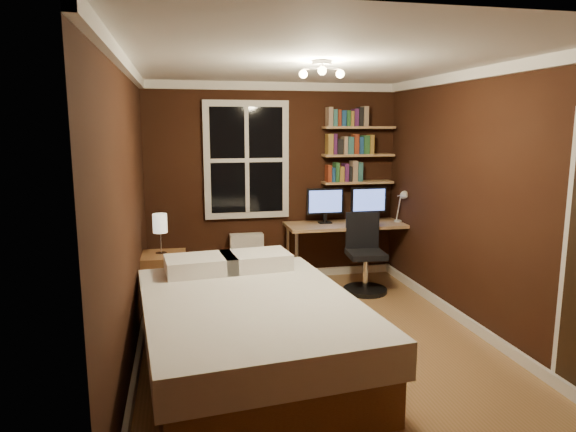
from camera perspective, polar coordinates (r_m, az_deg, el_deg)
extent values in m
plane|color=olive|center=(4.88, 3.12, -13.86)|extent=(4.20, 4.20, 0.00)
cube|color=black|center=(6.55, -1.58, 3.67)|extent=(3.20, 0.04, 2.50)
cube|color=black|center=(4.38, -17.36, 0.07)|extent=(0.04, 4.20, 2.50)
cube|color=black|center=(5.17, 20.64, 1.34)|extent=(0.04, 4.20, 2.50)
cube|color=white|center=(4.49, 3.43, 16.74)|extent=(3.20, 4.20, 0.02)
cube|color=silver|center=(6.43, -4.62, 6.21)|extent=(1.06, 0.06, 1.46)
cube|color=#9B794B|center=(6.71, 7.73, 3.74)|extent=(0.92, 0.22, 0.03)
cube|color=#9B794B|center=(6.69, 7.80, 6.72)|extent=(0.92, 0.22, 0.03)
cube|color=#9B794B|center=(6.68, 7.87, 9.72)|extent=(0.92, 0.22, 0.03)
cube|color=brown|center=(4.30, -4.16, -14.73)|extent=(1.76, 2.35, 0.35)
cube|color=silver|center=(4.18, -4.22, -10.89)|extent=(1.86, 2.42, 0.26)
cube|color=white|center=(4.87, -9.70, -5.37)|extent=(0.68, 0.50, 0.15)
cube|color=white|center=(4.97, -3.64, -4.94)|extent=(0.68, 0.50, 0.15)
cube|color=brown|center=(5.73, -13.77, -7.15)|extent=(0.52, 0.52, 0.62)
cube|color=silver|center=(6.55, -4.60, -4.68)|extent=(0.42, 0.15, 0.63)
cube|color=#9B794B|center=(6.55, 6.72, -0.98)|extent=(1.58, 0.59, 0.04)
cylinder|color=beige|center=(6.20, 0.96, -5.12)|extent=(0.04, 0.04, 0.71)
cylinder|color=beige|center=(6.67, 13.35, -4.30)|extent=(0.04, 0.04, 0.71)
cylinder|color=beige|center=(6.68, -0.03, -3.99)|extent=(0.04, 0.04, 0.71)
cylinder|color=beige|center=(7.12, 11.58, -3.32)|extent=(0.04, 0.04, 0.71)
cylinder|color=black|center=(6.29, 8.56, -8.14)|extent=(0.52, 0.52, 0.05)
cylinder|color=silver|center=(6.23, 8.61, -6.24)|extent=(0.06, 0.06, 0.38)
cube|color=black|center=(6.17, 8.66, -4.23)|extent=(0.46, 0.46, 0.07)
cube|color=black|center=(6.29, 8.26, -1.56)|extent=(0.41, 0.08, 0.44)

